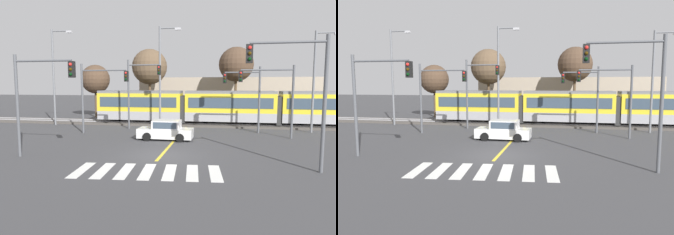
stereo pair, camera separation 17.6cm
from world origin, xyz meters
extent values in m
plane|color=#3D3D3F|center=(0.00, 0.00, 0.00)|extent=(200.00, 200.00, 0.00)
cube|color=#4C4742|center=(0.00, 14.31, 0.09)|extent=(120.00, 4.00, 0.18)
cube|color=#939399|center=(0.00, 13.59, 0.23)|extent=(120.00, 0.08, 0.10)
cube|color=#939399|center=(0.00, 15.03, 0.23)|extent=(120.00, 0.08, 0.10)
cube|color=#9E9EA3|center=(-5.21, 14.31, 0.98)|extent=(9.00, 2.60, 0.90)
cube|color=yellow|center=(-5.21, 14.31, 2.38)|extent=(9.00, 2.60, 1.90)
cube|color=#384756|center=(-5.21, 12.99, 2.43)|extent=(8.28, 0.04, 1.04)
cube|color=slate|center=(-5.21, 14.31, 3.47)|extent=(9.00, 2.39, 0.28)
cylinder|color=black|center=(-2.73, 14.31, 0.53)|extent=(0.70, 0.20, 0.70)
cylinder|color=black|center=(-7.68, 14.31, 0.53)|extent=(0.70, 0.20, 0.70)
cube|color=#9E9EA3|center=(4.29, 14.31, 0.98)|extent=(9.00, 2.60, 0.90)
cube|color=yellow|center=(4.29, 14.31, 2.38)|extent=(9.00, 2.60, 1.90)
cube|color=#384756|center=(4.29, 12.99, 2.43)|extent=(8.28, 0.04, 1.04)
cube|color=slate|center=(4.29, 14.31, 3.47)|extent=(9.00, 2.39, 0.28)
cylinder|color=black|center=(6.77, 14.31, 0.53)|extent=(0.70, 0.20, 0.70)
cylinder|color=black|center=(1.82, 14.31, 0.53)|extent=(0.70, 0.20, 0.70)
cube|color=#9E9EA3|center=(13.79, 14.31, 0.98)|extent=(9.00, 2.60, 0.90)
cube|color=yellow|center=(13.79, 14.31, 2.38)|extent=(9.00, 2.60, 1.90)
cube|color=#384756|center=(13.79, 12.99, 2.43)|extent=(8.28, 0.04, 1.04)
cube|color=slate|center=(13.79, 14.31, 3.47)|extent=(9.00, 2.39, 0.28)
cylinder|color=black|center=(11.32, 14.31, 0.53)|extent=(0.70, 0.20, 0.70)
cube|color=#2D2D2D|center=(-0.46, 14.31, 1.68)|extent=(0.50, 2.34, 2.80)
cube|color=#2D2D2D|center=(9.04, 14.31, 1.68)|extent=(0.50, 2.34, 2.80)
cube|color=silver|center=(-3.28, -3.65, 0.00)|extent=(0.83, 2.84, 0.01)
cube|color=silver|center=(-2.19, -3.54, 0.00)|extent=(0.83, 2.84, 0.01)
cube|color=silver|center=(-1.09, -3.44, 0.00)|extent=(0.83, 2.84, 0.01)
cube|color=silver|center=(0.00, -3.33, 0.00)|extent=(0.83, 2.84, 0.01)
cube|color=silver|center=(1.09, -3.23, 0.00)|extent=(0.83, 2.84, 0.01)
cube|color=silver|center=(2.19, -3.12, 0.00)|extent=(0.83, 2.84, 0.01)
cube|color=silver|center=(3.28, -3.02, 0.00)|extent=(0.83, 2.84, 0.01)
cube|color=gold|center=(0.00, 5.49, 0.00)|extent=(0.20, 13.65, 0.01)
cube|color=silver|center=(-0.73, 5.29, 0.52)|extent=(4.24, 1.79, 0.72)
cube|color=silver|center=(-0.63, 5.29, 1.20)|extent=(2.13, 1.57, 0.64)
cube|color=#384756|center=(-1.63, 5.31, 1.20)|extent=(0.13, 1.43, 0.52)
cube|color=#384756|center=(-0.65, 4.51, 1.20)|extent=(1.79, 0.08, 0.48)
cylinder|color=black|center=(-2.01, 4.47, 0.32)|extent=(0.64, 0.23, 0.64)
cylinder|color=black|center=(-1.98, 6.17, 0.32)|extent=(0.64, 0.23, 0.64)
cylinder|color=black|center=(0.51, 4.42, 0.32)|extent=(0.64, 0.23, 0.64)
cylinder|color=black|center=(0.54, 6.12, 0.32)|extent=(0.64, 0.23, 0.64)
cylinder|color=#515459|center=(8.30, -2.01, 3.27)|extent=(0.18, 0.18, 6.54)
cylinder|color=#515459|center=(6.55, -2.01, 6.22)|extent=(3.50, 0.12, 0.12)
cube|color=black|center=(4.80, -2.01, 5.72)|extent=(0.32, 0.28, 0.90)
sphere|color=red|center=(4.80, -2.16, 5.99)|extent=(0.18, 0.18, 0.18)
sphere|color=#3A2706|center=(4.80, -2.16, 5.72)|extent=(0.18, 0.18, 0.18)
sphere|color=black|center=(4.80, -2.16, 5.45)|extent=(0.18, 0.18, 0.18)
cylinder|color=#515459|center=(6.72, 9.94, 2.90)|extent=(0.18, 0.18, 5.81)
cylinder|color=#515459|center=(5.22, 9.94, 5.31)|extent=(3.00, 0.12, 0.12)
cube|color=black|center=(3.72, 9.94, 4.81)|extent=(0.32, 0.28, 0.90)
sphere|color=red|center=(3.72, 9.79, 5.08)|extent=(0.18, 0.18, 0.18)
sphere|color=#3A2706|center=(3.72, 9.79, 4.81)|extent=(0.18, 0.18, 0.18)
sphere|color=black|center=(3.72, 9.79, 4.54)|extent=(0.18, 0.18, 0.18)
cylinder|color=#515459|center=(-5.33, 10.46, 3.30)|extent=(0.18, 0.18, 6.60)
cylinder|color=#515459|center=(-3.83, 10.46, 6.09)|extent=(3.00, 0.12, 0.12)
cube|color=black|center=(-2.33, 10.46, 5.59)|extent=(0.32, 0.28, 0.90)
sphere|color=red|center=(-2.33, 10.31, 5.86)|extent=(0.18, 0.18, 0.18)
sphere|color=#3A2706|center=(-2.33, 10.31, 5.59)|extent=(0.18, 0.18, 0.18)
sphere|color=black|center=(-2.33, 10.31, 5.32)|extent=(0.18, 0.18, 0.18)
cylinder|color=#515459|center=(8.95, 7.51, 2.87)|extent=(0.18, 0.18, 5.75)
cylinder|color=#515459|center=(6.95, 7.51, 5.39)|extent=(4.00, 0.12, 0.12)
cube|color=black|center=(4.95, 7.51, 4.89)|extent=(0.32, 0.28, 0.90)
sphere|color=red|center=(4.95, 7.36, 5.16)|extent=(0.18, 0.18, 0.18)
sphere|color=#3A2706|center=(4.95, 7.36, 4.89)|extent=(0.18, 0.18, 0.18)
sphere|color=black|center=(4.95, 7.36, 4.62)|extent=(0.18, 0.18, 0.18)
cylinder|color=#515459|center=(-8.41, 7.06, 3.01)|extent=(0.18, 0.18, 6.02)
cylinder|color=#515459|center=(-6.41, 7.06, 5.44)|extent=(4.00, 0.12, 0.12)
cube|color=black|center=(-4.41, 7.06, 4.94)|extent=(0.32, 0.28, 0.90)
sphere|color=red|center=(-4.41, 6.91, 5.21)|extent=(0.18, 0.18, 0.18)
sphere|color=#3A2706|center=(-4.41, 6.91, 4.94)|extent=(0.18, 0.18, 0.18)
sphere|color=black|center=(-4.41, 6.91, 4.67)|extent=(0.18, 0.18, 0.18)
cylinder|color=#515459|center=(-8.20, -1.63, 2.97)|extent=(0.18, 0.18, 5.95)
cylinder|color=#515459|center=(-6.45, -1.63, 5.57)|extent=(3.50, 0.12, 0.12)
cube|color=black|center=(-4.70, -1.63, 5.07)|extent=(0.32, 0.28, 0.90)
sphere|color=red|center=(-4.70, -1.78, 5.34)|extent=(0.18, 0.18, 0.18)
sphere|color=#3A2706|center=(-4.70, -1.78, 5.07)|extent=(0.18, 0.18, 0.18)
sphere|color=black|center=(-4.70, -1.78, 4.80)|extent=(0.18, 0.18, 0.18)
cylinder|color=slate|center=(-13.85, 11.68, 4.95)|extent=(0.20, 0.20, 9.90)
cylinder|color=slate|center=(-12.89, 11.68, 9.70)|extent=(1.92, 0.12, 0.12)
cube|color=#B2B2B7|center=(-11.93, 11.68, 9.60)|extent=(0.56, 0.28, 0.20)
cylinder|color=slate|center=(-2.37, 11.07, 4.85)|extent=(0.20, 0.20, 9.70)
cylinder|color=slate|center=(-1.51, 11.07, 9.50)|extent=(1.72, 0.12, 0.12)
cube|color=#B2B2B7|center=(-0.64, 11.07, 9.40)|extent=(0.56, 0.28, 0.20)
cylinder|color=slate|center=(11.39, 11.03, 4.44)|extent=(0.20, 0.20, 8.87)
cylinder|color=slate|center=(12.27, 11.03, 8.67)|extent=(1.75, 0.12, 0.12)
cylinder|color=brown|center=(-12.61, 19.40, 2.11)|extent=(0.32, 0.32, 4.22)
sphere|color=#4C3828|center=(-12.61, 19.40, 4.96)|extent=(3.69, 3.69, 3.69)
cylinder|color=brown|center=(-5.40, 19.31, 2.79)|extent=(0.32, 0.32, 5.59)
sphere|color=brown|center=(-5.40, 19.31, 6.46)|extent=(4.36, 4.36, 4.36)
cylinder|color=brown|center=(5.10, 19.84, 2.93)|extent=(0.32, 0.32, 5.85)
sphere|color=#4C3828|center=(5.10, 19.84, 6.68)|extent=(4.12, 4.12, 4.12)
cube|color=tan|center=(4.25, 26.28, 2.62)|extent=(24.25, 6.00, 5.25)
camera|label=1|loc=(3.55, -17.18, 4.21)|focal=32.00mm
camera|label=2|loc=(3.72, -17.14, 4.21)|focal=32.00mm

